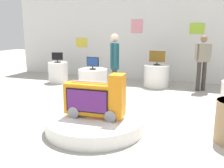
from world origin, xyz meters
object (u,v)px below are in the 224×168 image
at_px(tv_on_center_rear, 57,57).
at_px(display_pedestal_right_rear, 93,81).
at_px(shopper_browsing_near_truck, 115,63).
at_px(novelty_firetruck_tv, 96,100).
at_px(tv_on_left_rear, 157,57).
at_px(shopper_browsing_rear, 202,59).
at_px(main_display_pedestal, 95,123).
at_px(tv_on_right_rear, 93,63).
at_px(display_pedestal_center_rear, 58,72).
at_px(display_pedestal_left_rear, 156,76).

bearing_deg(tv_on_center_rear, display_pedestal_right_rear, -28.81).
bearing_deg(display_pedestal_right_rear, shopper_browsing_near_truck, -35.78).
xyz_separation_m(novelty_firetruck_tv, shopper_browsing_near_truck, (-0.29, 1.91, 0.43)).
relative_size(tv_on_left_rear, tv_on_center_rear, 1.55).
height_order(shopper_browsing_near_truck, shopper_browsing_rear, shopper_browsing_near_truck).
distance_m(main_display_pedestal, shopper_browsing_rear, 4.37).
bearing_deg(tv_on_right_rear, novelty_firetruck_tv, -65.19).
bearing_deg(display_pedestal_right_rear, tv_on_left_rear, 42.66).
bearing_deg(display_pedestal_center_rear, tv_on_left_rear, 8.42).
height_order(main_display_pedestal, shopper_browsing_near_truck, shopper_browsing_near_truck).
xyz_separation_m(display_pedestal_center_rear, shopper_browsing_near_truck, (2.66, -1.62, 0.66)).
relative_size(display_pedestal_right_rear, tv_on_right_rear, 2.15).
bearing_deg(display_pedestal_right_rear, tv_on_center_rear, 151.19).
relative_size(tv_on_left_rear, display_pedestal_right_rear, 0.69).
relative_size(display_pedestal_left_rear, shopper_browsing_near_truck, 0.47).
height_order(display_pedestal_center_rear, shopper_browsing_near_truck, shopper_browsing_near_truck).
distance_m(tv_on_center_rear, shopper_browsing_rear, 4.78).
bearing_deg(display_pedestal_left_rear, shopper_browsing_rear, -6.52).
relative_size(tv_on_left_rear, shopper_browsing_near_truck, 0.33).
relative_size(novelty_firetruck_tv, shopper_browsing_near_truck, 0.64).
bearing_deg(novelty_firetruck_tv, shopper_browsing_rear, 64.97).
bearing_deg(novelty_firetruck_tv, display_pedestal_center_rear, 129.93).
xyz_separation_m(main_display_pedestal, tv_on_center_rear, (-2.93, 3.52, 0.76)).
relative_size(display_pedestal_center_rear, display_pedestal_right_rear, 0.84).
bearing_deg(tv_on_right_rear, shopper_browsing_rear, 24.09).
height_order(display_pedestal_right_rear, shopper_browsing_rear, shopper_browsing_rear).
bearing_deg(display_pedestal_center_rear, display_pedestal_right_rear, -28.92).
xyz_separation_m(tv_on_center_rear, shopper_browsing_near_truck, (2.67, -1.62, 0.13)).
bearing_deg(display_pedestal_right_rear, display_pedestal_left_rear, 42.74).
bearing_deg(display_pedestal_center_rear, display_pedestal_left_rear, 8.49).
relative_size(tv_on_left_rear, shopper_browsing_rear, 0.35).
relative_size(display_pedestal_left_rear, display_pedestal_right_rear, 0.97).
bearing_deg(tv_on_center_rear, display_pedestal_center_rear, 70.98).
bearing_deg(display_pedestal_center_rear, tv_on_center_rear, -109.02).
relative_size(display_pedestal_left_rear, shopper_browsing_rear, 0.49).
bearing_deg(display_pedestal_left_rear, display_pedestal_center_rear, -171.51).
bearing_deg(tv_on_left_rear, tv_on_right_rear, -137.26).
height_order(tv_on_center_rear, shopper_browsing_near_truck, shopper_browsing_near_truck).
distance_m(main_display_pedestal, display_pedestal_left_rear, 4.06).
bearing_deg(display_pedestal_left_rear, main_display_pedestal, -96.47).
distance_m(display_pedestal_left_rear, shopper_browsing_near_truck, 2.34).
bearing_deg(shopper_browsing_rear, main_display_pedestal, -115.33).
bearing_deg(display_pedestal_left_rear, tv_on_left_rear, -86.32).
bearing_deg(shopper_browsing_rear, tv_on_center_rear, -175.77).
relative_size(display_pedestal_center_rear, shopper_browsing_near_truck, 0.41).
bearing_deg(display_pedestal_left_rear, novelty_firetruck_tv, -96.15).
bearing_deg(main_display_pedestal, display_pedestal_left_rear, 83.53).
relative_size(tv_on_center_rear, display_pedestal_right_rear, 0.45).
bearing_deg(tv_on_left_rear, display_pedestal_left_rear, 93.68).
xyz_separation_m(display_pedestal_left_rear, display_pedestal_right_rear, (-1.61, -1.49, 0.00)).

